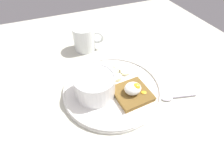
% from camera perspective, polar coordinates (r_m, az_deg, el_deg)
% --- Properties ---
extents(ground_plane, '(1.20, 1.20, 0.02)m').
position_cam_1_polar(ground_plane, '(0.54, -0.00, -2.96)').
color(ground_plane, beige).
rests_on(ground_plane, ground).
extents(plate, '(0.30, 0.30, 0.02)m').
position_cam_1_polar(plate, '(0.53, -0.00, -1.67)').
color(plate, white).
rests_on(plate, ground_plane).
extents(oatmeal_bowl, '(0.12, 0.12, 0.07)m').
position_cam_1_polar(oatmeal_bowl, '(0.50, -5.83, -0.13)').
color(oatmeal_bowl, white).
rests_on(oatmeal_bowl, plate).
extents(toast_slice, '(0.11, 0.11, 0.01)m').
position_cam_1_polar(toast_slice, '(0.51, 6.59, -3.10)').
color(toast_slice, brown).
rests_on(toast_slice, plate).
extents(poached_egg, '(0.06, 0.05, 0.03)m').
position_cam_1_polar(poached_egg, '(0.49, 6.98, -1.41)').
color(poached_egg, white).
rests_on(poached_egg, toast_slice).
extents(banana_slice_front, '(0.05, 0.05, 0.01)m').
position_cam_1_polar(banana_slice_front, '(0.56, 1.49, 2.24)').
color(banana_slice_front, beige).
rests_on(banana_slice_front, plate).
extents(banana_slice_left, '(0.04, 0.04, 0.01)m').
position_cam_1_polar(banana_slice_left, '(0.58, 4.33, 3.94)').
color(banana_slice_left, beige).
rests_on(banana_slice_left, plate).
extents(banana_slice_back, '(0.05, 0.05, 0.02)m').
position_cam_1_polar(banana_slice_back, '(0.59, 2.37, 5.70)').
color(banana_slice_back, '#F8EAC2').
rests_on(banana_slice_back, plate).
extents(banana_slice_right, '(0.04, 0.04, 0.01)m').
position_cam_1_polar(banana_slice_right, '(0.58, 0.94, 4.28)').
color(banana_slice_right, beige).
rests_on(banana_slice_right, plate).
extents(coffee_mug, '(0.11, 0.08, 0.09)m').
position_cam_1_polar(coffee_mug, '(0.69, -8.90, 14.47)').
color(coffee_mug, white).
rests_on(coffee_mug, ground_plane).
extents(spoon, '(0.11, 0.04, 0.01)m').
position_cam_1_polar(spoon, '(0.55, 19.60, -4.02)').
color(spoon, silver).
rests_on(spoon, ground_plane).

